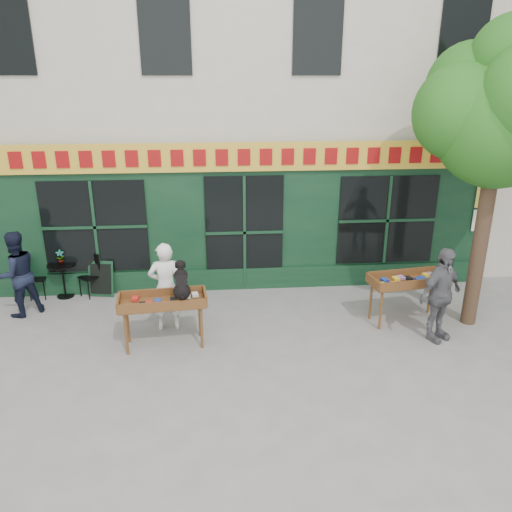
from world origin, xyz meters
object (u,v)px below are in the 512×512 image
object	(u,v)px
man_left	(17,274)
book_cart_center	(163,304)
dog	(181,279)
man_right	(440,295)
woman	(166,287)
book_cart_right	(408,282)
bistro_table	(63,274)

from	to	relation	value
man_left	book_cart_center	bearing A→B (deg)	113.49
dog	man_right	bearing A→B (deg)	-7.16
woman	book_cart_right	xyz separation A→B (m)	(4.66, -0.08, -0.04)
book_cart_right	man_right	distance (m)	0.81
man_right	man_left	distance (m)	8.14
book_cart_center	dog	size ratio (longest dim) A/B	2.59
book_cart_center	man_right	bearing A→B (deg)	-7.62
book_cart_center	man_right	size ratio (longest dim) A/B	0.88
book_cart_center	man_right	distance (m)	4.97
book_cart_right	bistro_table	size ratio (longest dim) A/B	2.07
woman	book_cart_right	size ratio (longest dim) A/B	1.10
woman	bistro_table	world-z (taller)	woman
bistro_table	man_left	xyz separation A→B (m)	(-0.62, -0.81, 0.34)
woman	book_cart_right	world-z (taller)	woman
woman	man_right	xyz separation A→B (m)	(4.96, -0.83, 0.02)
dog	book_cart_center	bearing A→B (deg)	166.36
dog	man_right	size ratio (longest dim) A/B	0.34
bistro_table	book_cart_right	bearing A→B (deg)	-13.83
book_cart_center	man_left	bearing A→B (deg)	148.06
book_cart_right	bistro_table	distance (m)	7.26
book_cart_right	man_right	bearing A→B (deg)	-76.21
book_cart_center	book_cart_right	distance (m)	4.70
book_cart_center	woman	xyz separation A→B (m)	(0.00, 0.65, 0.04)
book_cart_center	woman	bearing A→B (deg)	84.49
bistro_table	man_left	size ratio (longest dim) A/B	0.43
man_right	man_left	bearing A→B (deg)	140.10
woman	man_right	bearing A→B (deg)	164.97
woman	man_left	size ratio (longest dim) A/B	0.98
book_cart_center	dog	xyz separation A→B (m)	(0.35, -0.05, 0.47)
bistro_table	man_left	distance (m)	1.07
dog	woman	distance (m)	0.89
book_cart_right	man_left	world-z (taller)	man_left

